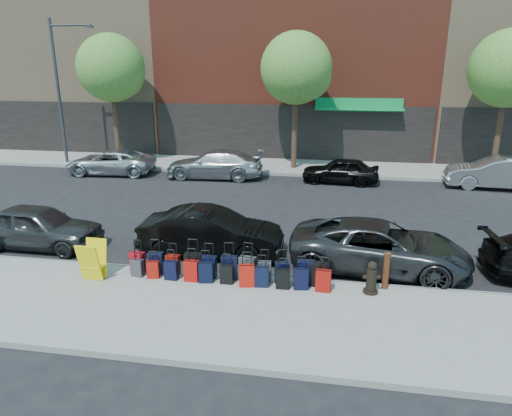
% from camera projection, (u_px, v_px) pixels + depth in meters
% --- Properties ---
extents(ground, '(120.00, 120.00, 0.00)m').
position_uv_depth(ground, '(257.00, 225.00, 16.96)').
color(ground, black).
rests_on(ground, ground).
extents(sidewalk_near, '(60.00, 4.00, 0.15)m').
position_uv_depth(sidewalk_near, '(213.00, 313.00, 10.82)').
color(sidewalk_near, gray).
rests_on(sidewalk_near, ground).
extents(sidewalk_far, '(60.00, 4.00, 0.15)m').
position_uv_depth(sidewalk_far, '(286.00, 166.00, 26.34)').
color(sidewalk_far, gray).
rests_on(sidewalk_far, ground).
extents(curb_near, '(60.00, 0.08, 0.15)m').
position_uv_depth(curb_near, '(231.00, 276.00, 12.72)').
color(curb_near, gray).
rests_on(curb_near, ground).
extents(curb_far, '(60.00, 0.08, 0.15)m').
position_uv_depth(curb_far, '(282.00, 174.00, 24.44)').
color(curb_far, gray).
rests_on(curb_far, ground).
extents(building_left, '(15.00, 12.12, 16.00)m').
position_uv_depth(building_left, '(86.00, 33.00, 34.02)').
color(building_left, '#997D5E').
rests_on(building_left, ground).
extents(tree_left, '(3.80, 3.80, 7.27)m').
position_uv_depth(tree_left, '(114.00, 70.00, 25.83)').
color(tree_left, black).
rests_on(tree_left, sidewalk_far).
extents(tree_center, '(3.80, 3.80, 7.27)m').
position_uv_depth(tree_center, '(299.00, 70.00, 24.17)').
color(tree_center, black).
rests_on(tree_center, sidewalk_far).
extents(tree_right, '(3.80, 3.80, 7.27)m').
position_uv_depth(tree_right, '(511.00, 71.00, 22.50)').
color(tree_right, black).
rests_on(tree_right, sidewalk_far).
extents(streetlight, '(2.59, 0.18, 8.00)m').
position_uv_depth(streetlight, '(61.00, 84.00, 25.87)').
color(streetlight, '#333338').
rests_on(streetlight, sidewalk_far).
extents(suitcase_front_0, '(0.42, 0.27, 0.95)m').
position_uv_depth(suitcase_front_0, '(138.00, 262.00, 12.68)').
color(suitcase_front_0, '#A90A18').
rests_on(suitcase_front_0, sidewalk_near).
extents(suitcase_front_1, '(0.43, 0.27, 0.99)m').
position_uv_depth(suitcase_front_1, '(156.00, 263.00, 12.60)').
color(suitcase_front_1, black).
rests_on(suitcase_front_1, sidewalk_near).
extents(suitcase_front_2, '(0.38, 0.23, 0.89)m').
position_uv_depth(suitcase_front_2, '(173.00, 264.00, 12.59)').
color(suitcase_front_2, '#9C120A').
rests_on(suitcase_front_2, sidewalk_near).
extents(suitcase_front_3, '(0.47, 0.28, 1.07)m').
position_uv_depth(suitcase_front_3, '(193.00, 265.00, 12.41)').
color(suitcase_front_3, black).
rests_on(suitcase_front_3, sidewalk_near).
extents(suitcase_front_4, '(0.41, 0.23, 0.98)m').
position_uv_depth(suitcase_front_4, '(209.00, 267.00, 12.38)').
color(suitcase_front_4, black).
rests_on(suitcase_front_4, sidewalk_near).
extents(suitcase_front_5, '(0.46, 0.30, 1.03)m').
position_uv_depth(suitcase_front_5, '(229.00, 268.00, 12.28)').
color(suitcase_front_5, black).
rests_on(suitcase_front_5, sidewalk_near).
extents(suitcase_front_6, '(0.47, 0.31, 1.06)m').
position_uv_depth(suitcase_front_6, '(247.00, 269.00, 12.21)').
color(suitcase_front_6, '#36353A').
rests_on(suitcase_front_6, sidewalk_near).
extents(suitcase_front_7, '(0.38, 0.24, 0.89)m').
position_uv_depth(suitcase_front_7, '(264.00, 271.00, 12.18)').
color(suitcase_front_7, '#37373C').
rests_on(suitcase_front_7, sidewalk_near).
extents(suitcase_front_8, '(0.42, 0.28, 0.93)m').
position_uv_depth(suitcase_front_8, '(282.00, 272.00, 12.07)').
color(suitcase_front_8, black).
rests_on(suitcase_front_8, sidewalk_near).
extents(suitcase_front_9, '(0.45, 0.26, 1.05)m').
position_uv_depth(suitcase_front_9, '(305.00, 272.00, 12.00)').
color(suitcase_front_9, black).
rests_on(suitcase_front_9, sidewalk_near).
extents(suitcase_front_10, '(0.46, 0.28, 1.05)m').
position_uv_depth(suitcase_front_10, '(319.00, 274.00, 11.89)').
color(suitcase_front_10, black).
rests_on(suitcase_front_10, sidewalk_near).
extents(suitcase_back_0, '(0.35, 0.24, 0.78)m').
position_uv_depth(suitcase_back_0, '(137.00, 268.00, 12.47)').
color(suitcase_back_0, '#37363B').
rests_on(suitcase_back_0, sidewalk_near).
extents(suitcase_back_1, '(0.34, 0.22, 0.76)m').
position_uv_depth(suitcase_back_1, '(153.00, 270.00, 12.37)').
color(suitcase_back_1, '#A0130A').
rests_on(suitcase_back_1, sidewalk_near).
extents(suitcase_back_2, '(0.36, 0.22, 0.84)m').
position_uv_depth(suitcase_back_2, '(171.00, 270.00, 12.27)').
color(suitcase_back_2, black).
rests_on(suitcase_back_2, sidewalk_near).
extents(suitcase_back_3, '(0.39, 0.23, 0.91)m').
position_uv_depth(suitcase_back_3, '(192.00, 271.00, 12.18)').
color(suitcase_back_3, '#A90F0A').
rests_on(suitcase_back_3, sidewalk_near).
extents(suitcase_back_4, '(0.40, 0.27, 0.89)m').
position_uv_depth(suitcase_back_4, '(206.00, 272.00, 12.11)').
color(suitcase_back_4, black).
rests_on(suitcase_back_4, sidewalk_near).
extents(suitcase_back_5, '(0.34, 0.20, 0.82)m').
position_uv_depth(suitcase_back_5, '(227.00, 274.00, 12.05)').
color(suitcase_back_5, black).
rests_on(suitcase_back_5, sidewalk_near).
extents(suitcase_back_6, '(0.43, 0.29, 0.94)m').
position_uv_depth(suitcase_back_6, '(247.00, 276.00, 11.89)').
color(suitcase_back_6, '#B4160B').
rests_on(suitcase_back_6, sidewalk_near).
extents(suitcase_back_7, '(0.38, 0.25, 0.86)m').
position_uv_depth(suitcase_back_7, '(262.00, 277.00, 11.88)').
color(suitcase_back_7, black).
rests_on(suitcase_back_7, sidewalk_near).
extents(suitcase_back_8, '(0.35, 0.22, 0.82)m').
position_uv_depth(suitcase_back_8, '(283.00, 279.00, 11.78)').
color(suitcase_back_8, black).
rests_on(suitcase_back_8, sidewalk_near).
extents(suitcase_back_9, '(0.40, 0.27, 0.89)m').
position_uv_depth(suitcase_back_9, '(301.00, 279.00, 11.74)').
color(suitcase_back_9, black).
rests_on(suitcase_back_9, sidewalk_near).
extents(suitcase_back_10, '(0.40, 0.25, 0.92)m').
position_uv_depth(suitcase_back_10, '(323.00, 281.00, 11.63)').
color(suitcase_back_10, '#9B0F0A').
rests_on(suitcase_back_10, sidewalk_near).
extents(fire_hydrant, '(0.44, 0.38, 0.86)m').
position_uv_depth(fire_hydrant, '(371.00, 278.00, 11.51)').
color(fire_hydrant, black).
rests_on(fire_hydrant, sidewalk_near).
extents(bollard, '(0.18, 0.18, 0.98)m').
position_uv_depth(bollard, '(386.00, 270.00, 11.70)').
color(bollard, '#38190C').
rests_on(bollard, sidewalk_near).
extents(display_rack, '(0.60, 0.66, 1.06)m').
position_uv_depth(display_rack, '(93.00, 261.00, 12.23)').
color(display_rack, yellow).
rests_on(display_rack, sidewalk_near).
extents(car_near_0, '(4.14, 1.70, 1.40)m').
position_uv_depth(car_near_0, '(38.00, 227.00, 14.73)').
color(car_near_0, '#313133').
rests_on(car_near_0, ground).
extents(car_near_1, '(4.44, 1.61, 1.45)m').
position_uv_depth(car_near_1, '(212.00, 233.00, 14.12)').
color(car_near_1, black).
rests_on(car_near_1, ground).
extents(car_near_2, '(5.28, 2.83, 1.41)m').
position_uv_depth(car_near_2, '(379.00, 246.00, 13.11)').
color(car_near_2, '#2F2F31').
rests_on(car_near_2, ground).
extents(car_far_0, '(4.85, 2.48, 1.31)m').
position_uv_depth(car_far_0, '(111.00, 162.00, 24.70)').
color(car_far_0, silver).
rests_on(car_far_0, ground).
extents(car_far_1, '(5.09, 2.20, 1.46)m').
position_uv_depth(car_far_1, '(215.00, 164.00, 23.81)').
color(car_far_1, '#BABCC2').
rests_on(car_far_1, ground).
extents(car_far_2, '(3.90, 1.84, 1.29)m').
position_uv_depth(car_far_2, '(340.00, 170.00, 22.79)').
color(car_far_2, black).
rests_on(car_far_2, ground).
extents(car_far_3, '(4.77, 1.98, 1.54)m').
position_uv_depth(car_far_3, '(497.00, 173.00, 21.74)').
color(car_far_3, '#B3B6BA').
rests_on(car_far_3, ground).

